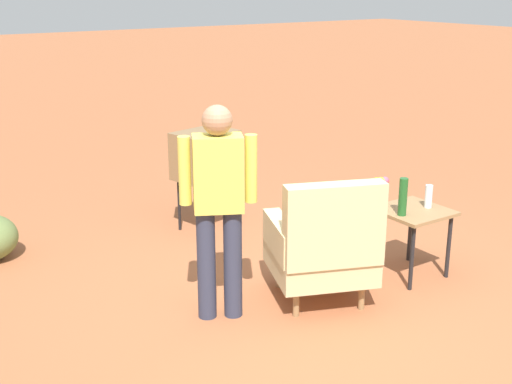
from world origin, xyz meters
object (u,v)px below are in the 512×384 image
(tv_on_stand, at_px, (206,156))
(person_standing, at_px, (219,200))
(side_table, at_px, (413,219))
(armchair, at_px, (324,245))
(bottle_wine_green, at_px, (403,197))
(flower_vase, at_px, (380,190))
(bottle_short_clear, at_px, (429,196))

(tv_on_stand, height_order, person_standing, person_standing)
(side_table, relative_size, tv_on_stand, 0.58)
(tv_on_stand, relative_size, person_standing, 0.63)
(armchair, bearing_deg, side_table, -179.51)
(side_table, xyz_separation_m, bottle_wine_green, (0.19, 0.05, 0.25))
(person_standing, xyz_separation_m, flower_vase, (-1.59, 0.04, -0.19))
(armchair, relative_size, bottle_wine_green, 3.31)
(side_table, bearing_deg, flower_vase, -49.87)
(bottle_wine_green, xyz_separation_m, flower_vase, (-0.00, -0.27, -0.01))
(side_table, height_order, bottle_wine_green, bottle_wine_green)
(armchair, xyz_separation_m, bottle_short_clear, (-1.13, 0.02, 0.20))
(armchair, distance_m, person_standing, 0.94)
(bottle_short_clear, distance_m, flower_vase, 0.42)
(side_table, bearing_deg, tv_on_stand, -65.47)
(armchair, relative_size, tv_on_stand, 1.03)
(side_table, bearing_deg, armchair, 0.49)
(tv_on_stand, distance_m, person_standing, 1.93)
(tv_on_stand, xyz_separation_m, person_standing, (0.87, 1.72, 0.16))
(armchair, distance_m, flower_vase, 0.87)
(flower_vase, bearing_deg, armchair, 16.03)
(armchair, distance_m, tv_on_stand, 2.01)
(flower_vase, bearing_deg, side_table, 130.13)
(tv_on_stand, bearing_deg, bottle_short_clear, 117.53)
(armchair, relative_size, side_table, 1.76)
(armchair, height_order, person_standing, person_standing)
(side_table, relative_size, person_standing, 0.37)
(armchair, xyz_separation_m, tv_on_stand, (-0.08, -1.99, 0.28))
(armchair, distance_m, bottle_wine_green, 0.84)
(tv_on_stand, xyz_separation_m, flower_vase, (-0.72, 1.76, -0.03))
(bottle_wine_green, bearing_deg, person_standing, -11.11)
(armchair, height_order, flower_vase, armchair)
(bottle_short_clear, bearing_deg, flower_vase, -37.18)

